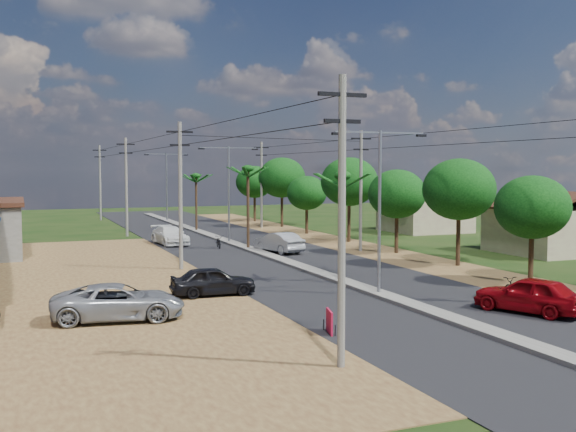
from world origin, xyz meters
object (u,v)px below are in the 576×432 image
Objects in this scene: car_red_near at (529,295)px; roadside_sign at (329,322)px; car_silver_mid at (279,243)px; car_white_far at (170,236)px; car_parked_silver at (119,303)px; car_parked_dark at (213,282)px; moto_rider_east at (516,291)px.

roadside_sign is (-9.43, -0.05, -0.33)m from car_red_near.
car_silver_mid reaches higher than car_white_far.
car_silver_mid is at bearing -58.76° from car_white_far.
car_parked_dark is at bearing -44.15° from car_parked_silver.
car_parked_dark reaches higher than moto_rider_east.
moto_rider_east is (17.69, -2.83, -0.22)m from car_parked_silver.
car_parked_silver reaches higher than car_parked_dark.
car_white_far reaches higher than moto_rider_east.
car_white_far is at bearing -66.47° from car_silver_mid.
car_white_far is 4.70× the size of roadside_sign.
car_red_near is 23.49m from car_silver_mid.
moto_rider_east is 10.96m from roadside_sign.
car_red_near is at bearing 82.24° from car_silver_mid.
car_red_near is 0.91× the size of car_white_far.
car_parked_silver is at bearing 129.61° from car_parked_dark.
car_parked_dark is (4.99, 3.74, -0.04)m from car_parked_silver.
moto_rider_east is at bearing -77.18° from car_white_far.
car_white_far is at bearing 104.16° from roadside_sign.
car_white_far is 30.97m from moto_rider_east.
moto_rider_east is at bearing -90.08° from car_parked_silver.
car_silver_mid is at bearing 88.79° from roadside_sign.
car_white_far is (-6.29, 8.27, -0.01)m from car_silver_mid.
car_silver_mid reaches higher than moto_rider_east.
car_silver_mid is 10.39m from car_white_far.
car_red_near is 1.02× the size of car_silver_mid.
car_red_near is 1.12× the size of car_parked_dark.
car_red_near reaches higher than car_parked_dark.
car_silver_mid is 1.10× the size of car_parked_dark.
car_parked_silver is (-16.43, 5.15, -0.05)m from car_red_near.
car_parked_dark reaches higher than roadside_sign.
car_silver_mid is 0.85× the size of car_parked_silver.
car_parked_silver is 1.29× the size of car_parked_dark.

